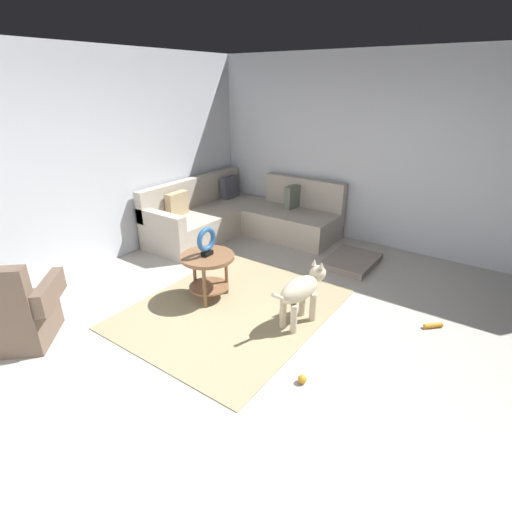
% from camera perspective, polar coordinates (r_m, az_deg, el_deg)
% --- Properties ---
extents(ground_plane, '(6.00, 6.00, 0.10)m').
position_cam_1_polar(ground_plane, '(3.93, 3.44, -12.36)').
color(ground_plane, '#B7B2A8').
extents(wall_back, '(6.00, 0.12, 2.70)m').
position_cam_1_polar(wall_back, '(5.39, -24.34, 12.15)').
color(wall_back, silver).
rests_on(wall_back, ground_plane).
extents(wall_right, '(0.12, 6.00, 2.70)m').
position_cam_1_polar(wall_right, '(5.94, 19.50, 13.85)').
color(wall_right, silver).
rests_on(wall_right, ground_plane).
extents(area_rug, '(2.30, 1.90, 0.01)m').
position_cam_1_polar(area_rug, '(4.33, -3.40, -7.61)').
color(area_rug, tan).
rests_on(area_rug, ground_plane).
extents(sectional_couch, '(2.20, 2.25, 0.88)m').
position_cam_1_polar(sectional_couch, '(6.27, -2.44, 5.67)').
color(sectional_couch, '#B2A899').
rests_on(sectional_couch, ground_plane).
extents(armchair, '(0.98, 0.99, 0.88)m').
position_cam_1_polar(armchair, '(4.28, -32.20, -7.24)').
color(armchair, brown).
rests_on(armchair, ground_plane).
extents(side_table, '(0.60, 0.60, 0.54)m').
position_cam_1_polar(side_table, '(4.36, -7.08, -1.35)').
color(side_table, brown).
rests_on(side_table, ground_plane).
extents(torus_sculpture, '(0.28, 0.08, 0.33)m').
position_cam_1_polar(torus_sculpture, '(4.24, -7.28, 2.24)').
color(torus_sculpture, black).
rests_on(torus_sculpture, side_table).
extents(dog_bed_mat, '(0.80, 0.60, 0.09)m').
position_cam_1_polar(dog_bed_mat, '(5.46, 13.85, -0.73)').
color(dog_bed_mat, gray).
rests_on(dog_bed_mat, ground_plane).
extents(dog, '(0.84, 0.30, 0.63)m').
position_cam_1_polar(dog, '(3.93, 6.74, -5.01)').
color(dog, beige).
rests_on(dog, ground_plane).
extents(dog_toy_ball, '(0.08, 0.08, 0.08)m').
position_cam_1_polar(dog_toy_ball, '(3.39, 6.80, -17.50)').
color(dog_toy_ball, orange).
rests_on(dog_toy_ball, ground_plane).
extents(dog_toy_rope, '(0.17, 0.17, 0.05)m').
position_cam_1_polar(dog_toy_rope, '(4.39, 24.56, -9.26)').
color(dog_toy_rope, orange).
rests_on(dog_toy_rope, ground_plane).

